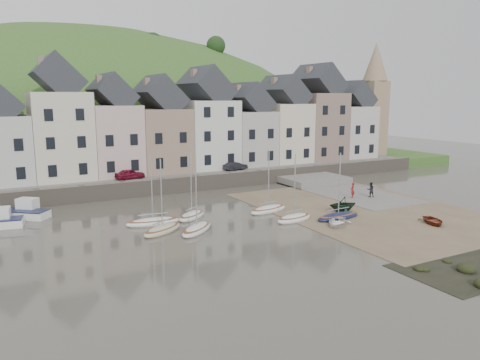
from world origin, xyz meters
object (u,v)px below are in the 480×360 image
sailboat_0 (153,222)px  car_left (130,174)px  car_right (235,166)px  rowboat_white (337,222)px  person_red (353,190)px  rowboat_red (433,221)px  person_dark (370,190)px  rowboat_green (343,204)px

sailboat_0 → car_left: size_ratio=1.84×
car_left → car_right: 13.81m
sailboat_0 → rowboat_white: size_ratio=2.10×
person_red → car_left: bearing=-72.5°
rowboat_white → rowboat_red: 8.52m
sailboat_0 → person_dark: (24.46, -0.92, 0.68)m
car_left → car_right: car_left is taller
person_dark → car_left: bearing=-13.3°
sailboat_0 → rowboat_red: (21.56, -11.62, 0.09)m
rowboat_green → person_red: 6.39m
rowboat_white → rowboat_green: rowboat_green is taller
rowboat_green → car_right: car_right is taller
rowboat_red → car_left: size_ratio=0.81×
rowboat_white → car_left: size_ratio=0.88×
rowboat_green → car_right: size_ratio=0.85×
rowboat_green → car_left: bearing=-130.3°
rowboat_green → car_right: 19.09m
rowboat_white → rowboat_green: size_ratio=1.07×
car_left → rowboat_white: bearing=-159.3°
rowboat_white → rowboat_red: rowboat_white is taller
sailboat_0 → rowboat_white: bearing=-30.1°
rowboat_green → rowboat_red: bearing=39.1°
rowboat_red → rowboat_white: bearing=-179.1°
person_dark → car_left: car_left is taller
rowboat_red → person_dark: (2.91, 10.70, 0.59)m
rowboat_white → car_right: size_ratio=0.91×
sailboat_0 → car_right: 21.63m
car_left → person_red: bearing=-132.8°
rowboat_white → person_dark: person_dark is taller
rowboat_green → car_right: (-1.73, 18.97, 1.34)m
sailboat_0 → person_dark: size_ratio=3.86×
car_right → person_dark: bearing=-160.1°
rowboat_green → car_left: 24.56m
person_dark → car_right: size_ratio=0.50×
rowboat_green → rowboat_red: rowboat_green is taller
rowboat_green → person_red: person_red is taller
rowboat_white → car_left: bearing=168.7°
rowboat_red → person_red: size_ratio=1.64×
rowboat_white → car_right: bearing=136.1°
rowboat_white → rowboat_green: (3.74, 3.65, 0.43)m
rowboat_red → person_dark: bearing=100.7°
sailboat_0 → rowboat_green: sailboat_0 is taller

